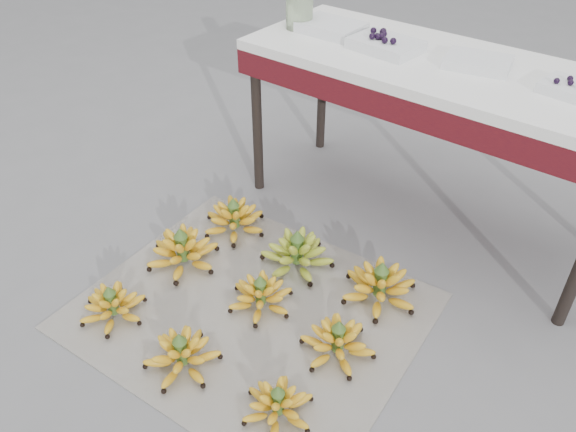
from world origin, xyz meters
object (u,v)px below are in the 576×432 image
Objects in this scene: vendor_table at (438,82)px; bunch_front_right at (278,405)px; bunch_back_center at (297,254)px; bunch_front_left at (113,306)px; tray_right at (478,62)px; tray_far_left at (331,27)px; glass_jar at (299,11)px; bunch_mid_left at (183,251)px; bunch_back_right at (380,286)px; newspaper_mat at (251,311)px; bunch_back_left at (234,219)px; bunch_front_center at (182,355)px; tray_far_right at (576,90)px; tray_left at (385,44)px; bunch_mid_center at (261,295)px; bunch_mid_right at (338,342)px.

bunch_front_right is at bearing -82.56° from vendor_table.
bunch_back_center is 0.25× the size of vendor_table.
bunch_front_left is 1.16× the size of tray_right.
glass_jar is at bearing -163.78° from tray_far_left.
bunch_mid_left is 1.04× the size of bunch_back_right.
bunch_back_left is at bearing 139.11° from newspaper_mat.
bunch_mid_left is 0.84m from bunch_back_right.
glass_jar is at bearing 131.12° from bunch_front_center.
newspaper_mat is 8.18× the size of glass_jar.
newspaper_mat is 0.52m from bunch_back_right.
vendor_table is (-0.16, 1.25, 0.63)m from bunch_front_right.
tray_left is at bearing -177.62° from tray_far_right.
bunch_mid_center reaches higher than bunch_front_left.
glass_jar is at bearing 112.25° from bunch_front_left.
bunch_mid_center is at bearing -128.02° from tray_far_right.
newspaper_mat is at bearing -71.23° from tray_far_left.
bunch_back_right reaches higher than bunch_back_left.
tray_left is (-0.24, -0.04, 0.11)m from vendor_table.
tray_far_left reaches higher than bunch_mid_left.
tray_right is at bearing 97.06° from bunch_mid_right.
tray_far_right reaches higher than tray_far_left.
bunch_back_left is (-0.38, 0.69, 0.00)m from bunch_front_center.
newspaper_mat is 4.46× the size of tray_far_left.
bunch_mid_center is (-0.36, 0.34, 0.00)m from bunch_front_right.
vendor_table is at bearing -0.35° from tray_far_left.
tray_far_right reaches higher than vendor_table.
bunch_front_center is 1.56m from glass_jar.
vendor_table reaches higher than bunch_mid_right.
bunch_mid_left is 0.96× the size of bunch_back_center.
bunch_mid_right is at bearing 5.62° from newspaper_mat.
tray_far_left is (0.07, 0.62, 0.73)m from bunch_back_left.
bunch_mid_left is 1.62m from tray_far_right.
newspaper_mat is 1.31m from tray_right.
tray_left is (-0.03, 0.92, 0.79)m from newspaper_mat.
glass_jar is (-0.82, -0.07, 0.06)m from tray_right.
bunch_front_right is 0.73m from bunch_back_center.
bunch_mid_center is at bearing 62.53° from bunch_front_left.
vendor_table is at bearing 45.37° from bunch_back_center.
bunch_mid_left is at bearing -178.21° from bunch_front_right.
bunch_front_right is 0.99m from bunch_back_left.
glass_jar is (-0.48, 0.87, 0.79)m from bunch_mid_center.
tray_left reaches higher than bunch_front_center.
bunch_front_left is 1.10× the size of bunch_mid_right.
bunch_front_left is 0.87m from bunch_mid_right.
tray_left is 0.38m from tray_right.
bunch_back_center reaches higher than newspaper_mat.
bunch_front_center is 0.55m from bunch_mid_right.
tray_right reaches higher than bunch_front_right.
bunch_front_left is 2.09× the size of glass_jar.
bunch_mid_right reaches higher than bunch_mid_center.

